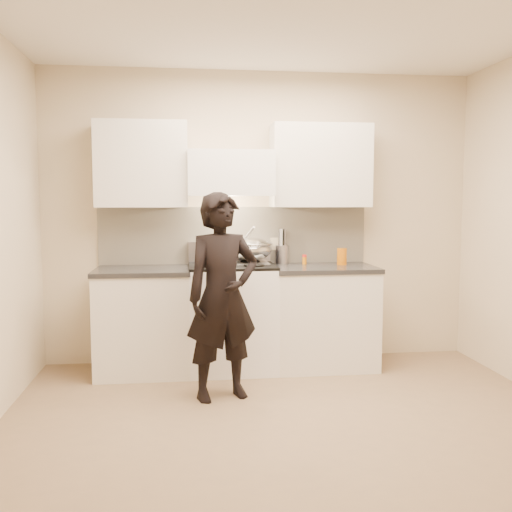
% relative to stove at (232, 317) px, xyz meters
% --- Properties ---
extents(ground_plane, '(4.00, 4.00, 0.00)m').
position_rel_stove_xyz_m(ground_plane, '(0.30, -1.42, -0.47)').
color(ground_plane, '#83694A').
extents(room_shell, '(4.04, 3.54, 2.70)m').
position_rel_stove_xyz_m(room_shell, '(0.24, -1.05, 1.12)').
color(room_shell, '#C4B395').
rests_on(room_shell, ground).
extents(stove, '(0.76, 0.65, 0.96)m').
position_rel_stove_xyz_m(stove, '(0.00, 0.00, 0.00)').
color(stove, white).
rests_on(stove, ground).
extents(counter_right, '(0.92, 0.67, 0.92)m').
position_rel_stove_xyz_m(counter_right, '(0.83, 0.00, -0.01)').
color(counter_right, silver).
rests_on(counter_right, ground).
extents(counter_left, '(0.82, 0.67, 0.92)m').
position_rel_stove_xyz_m(counter_left, '(-0.78, 0.00, -0.01)').
color(counter_left, silver).
rests_on(counter_left, ground).
extents(wok, '(0.41, 0.50, 0.33)m').
position_rel_stove_xyz_m(wok, '(0.18, 0.13, 0.60)').
color(wok, silver).
rests_on(wok, stove).
extents(stock_pot, '(0.36, 0.27, 0.17)m').
position_rel_stove_xyz_m(stock_pot, '(-0.11, -0.14, 0.57)').
color(stock_pot, silver).
rests_on(stock_pot, stove).
extents(utensil_crock, '(0.12, 0.12, 0.32)m').
position_rel_stove_xyz_m(utensil_crock, '(0.49, 0.25, 0.55)').
color(utensil_crock, '#9D9CA8').
rests_on(utensil_crock, counter_right).
extents(spice_jar, '(0.04, 0.04, 0.09)m').
position_rel_stove_xyz_m(spice_jar, '(0.69, 0.15, 0.49)').
color(spice_jar, orange).
rests_on(spice_jar, counter_right).
extents(oil_glass, '(0.09, 0.09, 0.16)m').
position_rel_stove_xyz_m(oil_glass, '(1.02, 0.07, 0.52)').
color(oil_glass, '#C76407').
rests_on(oil_glass, counter_right).
extents(person, '(0.66, 0.54, 1.57)m').
position_rel_stove_xyz_m(person, '(-0.13, -0.75, 0.31)').
color(person, black).
rests_on(person, ground).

